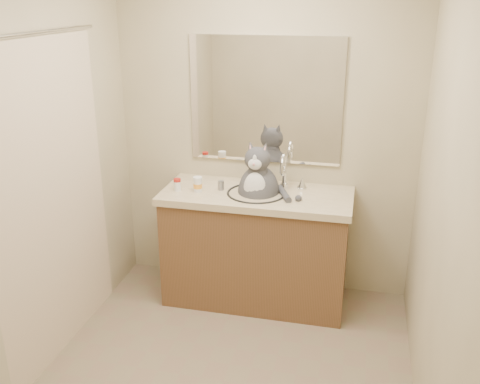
% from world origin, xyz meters
% --- Properties ---
extents(room, '(2.22, 2.52, 2.42)m').
position_xyz_m(room, '(0.00, 0.00, 1.20)').
color(room, '#84755B').
rests_on(room, ground).
extents(vanity, '(1.34, 0.59, 1.12)m').
position_xyz_m(vanity, '(0.00, 0.96, 0.44)').
color(vanity, brown).
rests_on(vanity, ground).
extents(mirror, '(1.10, 0.02, 0.90)m').
position_xyz_m(mirror, '(0.00, 1.24, 1.45)').
color(mirror, white).
rests_on(mirror, room).
extents(shower_curtain, '(0.02, 1.30, 1.93)m').
position_xyz_m(shower_curtain, '(-1.05, 0.10, 1.03)').
color(shower_curtain, beige).
rests_on(shower_curtain, ground).
extents(cat, '(0.41, 0.35, 0.58)m').
position_xyz_m(cat, '(0.01, 0.97, 0.88)').
color(cat, '#424247').
rests_on(cat, vanity).
extents(pill_bottle_redcap, '(0.05, 0.05, 0.09)m').
position_xyz_m(pill_bottle_redcap, '(-0.56, 0.88, 0.89)').
color(pill_bottle_redcap, white).
rests_on(pill_bottle_redcap, vanity).
extents(pill_bottle_orange, '(0.07, 0.07, 0.11)m').
position_xyz_m(pill_bottle_orange, '(-0.41, 0.89, 0.90)').
color(pill_bottle_orange, white).
rests_on(pill_bottle_orange, vanity).
extents(grey_canister, '(0.04, 0.04, 0.07)m').
position_xyz_m(grey_canister, '(-0.26, 0.96, 0.88)').
color(grey_canister, gray).
rests_on(grey_canister, vanity).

